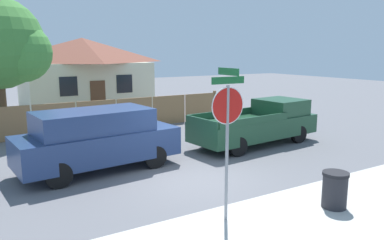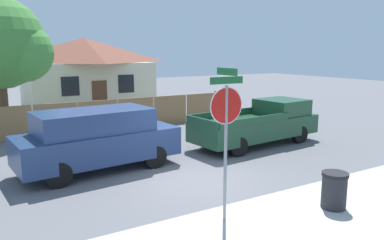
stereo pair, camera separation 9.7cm
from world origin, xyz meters
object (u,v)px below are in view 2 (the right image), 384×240
(house, at_px, (85,72))
(oak_tree, at_px, (3,45))
(trash_bin, at_px, (334,190))
(orange_pickup, at_px, (260,124))
(stop_sign, at_px, (226,119))
(red_suv, at_px, (97,138))

(house, bearing_deg, oak_tree, -126.99)
(oak_tree, xyz_separation_m, trash_bin, (5.89, -12.35, -3.50))
(trash_bin, bearing_deg, house, 92.03)
(oak_tree, height_order, orange_pickup, oak_tree)
(house, relative_size, stop_sign, 2.40)
(oak_tree, xyz_separation_m, orange_pickup, (8.56, -6.58, -3.10))
(orange_pickup, bearing_deg, house, 98.55)
(house, bearing_deg, orange_pickup, -76.09)
(house, bearing_deg, red_suv, -103.64)
(oak_tree, bearing_deg, house, 53.01)
(red_suv, height_order, stop_sign, stop_sign)
(red_suv, bearing_deg, house, 70.99)
(oak_tree, xyz_separation_m, red_suv, (1.93, -6.61, -2.91))
(house, relative_size, orange_pickup, 1.43)
(house, distance_m, stop_sign, 18.57)
(house, bearing_deg, stop_sign, -95.97)
(house, relative_size, trash_bin, 9.14)
(stop_sign, relative_size, trash_bin, 3.81)
(oak_tree, bearing_deg, stop_sign, -74.13)
(trash_bin, bearing_deg, oak_tree, 115.52)
(oak_tree, distance_m, orange_pickup, 11.23)
(house, height_order, trash_bin, house)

